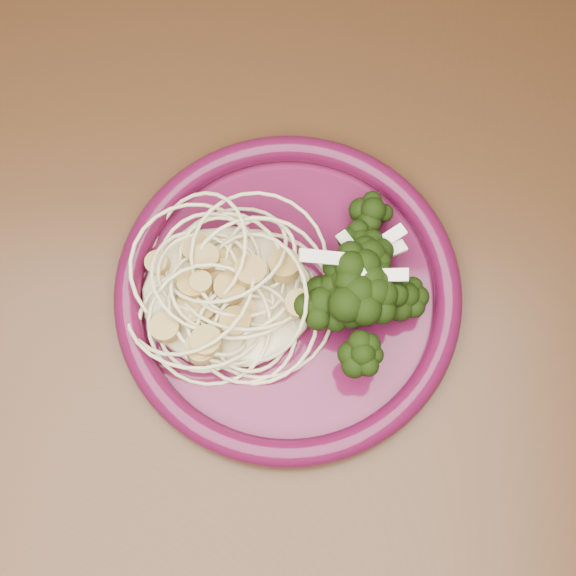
{
  "coord_description": "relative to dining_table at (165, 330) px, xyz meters",
  "views": [
    {
      "loc": [
        0.13,
        -0.19,
        1.36
      ],
      "look_at": [
        0.11,
        0.01,
        0.77
      ],
      "focal_mm": 50.0,
      "sensor_mm": 36.0,
      "label": 1
    }
  ],
  "objects": [
    {
      "name": "onion_garnish",
      "position": [
        0.17,
        0.02,
        0.16
      ],
      "size": [
        0.08,
        0.1,
        0.05
      ],
      "primitive_type": null,
      "rotation": [
        0.0,
        0.0,
        0.15
      ],
      "color": "white",
      "rests_on": "broccoli_pile"
    },
    {
      "name": "scallop_cluster",
      "position": [
        0.07,
        0.0,
        0.16
      ],
      "size": [
        0.14,
        0.14,
        0.04
      ],
      "primitive_type": null,
      "rotation": [
        0.0,
        0.0,
        0.15
      ],
      "color": "tan",
      "rests_on": "spaghetti_pile"
    },
    {
      "name": "spaghetti_pile",
      "position": [
        0.07,
        0.0,
        0.12
      ],
      "size": [
        0.15,
        0.14,
        0.03
      ],
      "primitive_type": "ellipsoid",
      "rotation": [
        0.0,
        0.0,
        0.15
      ],
      "color": "beige",
      "rests_on": "dinner_plate"
    },
    {
      "name": "broccoli_pile",
      "position": [
        0.17,
        0.02,
        0.13
      ],
      "size": [
        0.11,
        0.16,
        0.05
      ],
      "primitive_type": "ellipsoid",
      "rotation": [
        0.0,
        0.0,
        0.15
      ],
      "color": "black",
      "rests_on": "dinner_plate"
    },
    {
      "name": "dining_table",
      "position": [
        0.0,
        0.0,
        0.0
      ],
      "size": [
        1.2,
        0.8,
        0.75
      ],
      "color": "#472814",
      "rests_on": "ground"
    },
    {
      "name": "dinner_plate",
      "position": [
        0.11,
        0.01,
        0.11
      ],
      "size": [
        0.31,
        0.31,
        0.02
      ],
      "rotation": [
        0.0,
        0.0,
        0.15
      ],
      "color": "#520F2D",
      "rests_on": "dining_table"
    }
  ]
}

